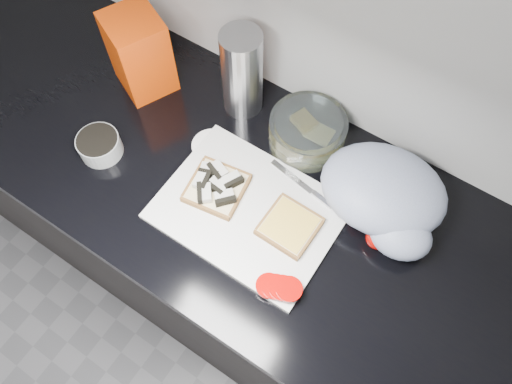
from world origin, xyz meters
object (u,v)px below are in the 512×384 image
cutting_board (249,211)px  bread_bag (140,53)px  glass_bowl (307,132)px  steel_canister (242,73)px

cutting_board → bread_bag: (-0.44, 0.17, 0.10)m
glass_bowl → steel_canister: size_ratio=0.79×
bread_bag → steel_canister: bearing=42.1°
cutting_board → bread_bag: bread_bag is taller
bread_bag → cutting_board: bearing=3.7°
glass_bowl → bread_bag: bread_bag is taller
bread_bag → steel_canister: 0.26m
bread_bag → steel_canister: (0.25, 0.08, 0.01)m
cutting_board → glass_bowl: size_ratio=2.14×
glass_bowl → bread_bag: bearing=-171.0°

